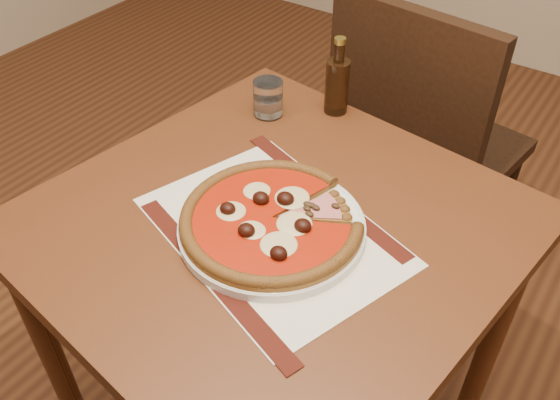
# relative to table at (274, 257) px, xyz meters

# --- Properties ---
(table) EXTENTS (0.90, 0.90, 0.75)m
(table) POSITION_rel_table_xyz_m (0.00, 0.00, 0.00)
(table) COLOR #632D17
(table) RESTS_ON ground
(chair_far) EXTENTS (0.50, 0.50, 0.94)m
(chair_far) POSITION_rel_table_xyz_m (0.01, 0.68, -0.11)
(chair_far) COLOR black
(chair_far) RESTS_ON ground
(placemat) EXTENTS (0.53, 0.45, 0.00)m
(placemat) POSITION_rel_table_xyz_m (0.02, -0.03, 0.10)
(placemat) COLOR white
(placemat) RESTS_ON table
(plate) EXTENTS (0.33, 0.33, 0.02)m
(plate) POSITION_rel_table_xyz_m (0.02, -0.03, 0.11)
(plate) COLOR white
(plate) RESTS_ON placemat
(pizza) EXTENTS (0.32, 0.32, 0.04)m
(pizza) POSITION_rel_table_xyz_m (0.02, -0.03, 0.13)
(pizza) COLOR olive
(pizza) RESTS_ON plate
(ham_slice) EXTENTS (0.11, 0.12, 0.02)m
(ham_slice) POSITION_rel_table_xyz_m (0.08, 0.04, 0.13)
(ham_slice) COLOR olive
(ham_slice) RESTS_ON plate
(water_glass) EXTENTS (0.07, 0.07, 0.08)m
(water_glass) POSITION_rel_table_xyz_m (-0.21, 0.28, 0.14)
(water_glass) COLOR white
(water_glass) RESTS_ON table
(bottle) EXTENTS (0.05, 0.05, 0.18)m
(bottle) POSITION_rel_table_xyz_m (-0.09, 0.38, 0.17)
(bottle) COLOR #321B0C
(bottle) RESTS_ON table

